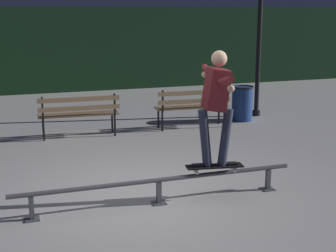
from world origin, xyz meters
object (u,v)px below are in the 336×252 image
object	(u,v)px
grind_rail	(159,184)
skateboarder	(216,99)
park_bench_right_center	(193,104)
lamp_post_right	(260,11)
trash_can	(242,103)
skateboard	(214,167)
park_bench_left_center	(79,111)

from	to	relation	value
grind_rail	skateboarder	world-z (taller)	skateboarder
grind_rail	park_bench_right_center	bearing A→B (deg)	62.60
lamp_post_right	trash_can	world-z (taller)	lamp_post_right
lamp_post_right	grind_rail	bearing A→B (deg)	-130.63
grind_rail	skateboard	xyz separation A→B (m)	(0.80, 0.00, 0.16)
skateboard	park_bench_left_center	size ratio (longest dim) A/B	0.50
skateboard	park_bench_right_center	world-z (taller)	park_bench_right_center
skateboard	park_bench_left_center	distance (m)	4.05
park_bench_left_center	lamp_post_right	distance (m)	4.87
park_bench_left_center	park_bench_right_center	size ratio (longest dim) A/B	1.00
park_bench_left_center	lamp_post_right	size ratio (longest dim) A/B	0.41
skateboarder	trash_can	world-z (taller)	skateboarder
lamp_post_right	trash_can	size ratio (longest dim) A/B	4.88
grind_rail	trash_can	world-z (taller)	trash_can
park_bench_right_center	lamp_post_right	distance (m)	2.86
skateboard	park_bench_right_center	xyz separation A→B (m)	(1.20, 3.85, 0.11)
park_bench_left_center	park_bench_right_center	distance (m)	2.44
grind_rail	park_bench_left_center	size ratio (longest dim) A/B	2.38
skateboard	trash_can	xyz separation A→B (m)	(2.58, 4.23, -0.02)
skateboard	lamp_post_right	distance (m)	5.95
skateboarder	park_bench_right_center	xyz separation A→B (m)	(1.20, 3.85, -0.83)
skateboarder	park_bench_right_center	distance (m)	4.12
skateboarder	park_bench_right_center	size ratio (longest dim) A/B	0.96
grind_rail	skateboarder	size ratio (longest dim) A/B	2.47
grind_rail	lamp_post_right	bearing A→B (deg)	49.37
park_bench_left_center	lamp_post_right	world-z (taller)	lamp_post_right
lamp_post_right	trash_can	bearing A→B (deg)	-146.90
park_bench_left_center	trash_can	size ratio (longest dim) A/B	2.02
grind_rail	lamp_post_right	world-z (taller)	lamp_post_right
park_bench_left_center	park_bench_right_center	bearing A→B (deg)	0.00
park_bench_left_center	skateboard	bearing A→B (deg)	-72.09
grind_rail	skateboard	bearing A→B (deg)	0.00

